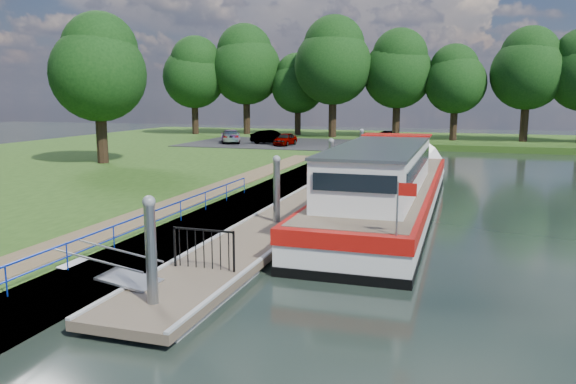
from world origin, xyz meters
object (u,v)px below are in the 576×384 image
(pontoon, at_px, (308,205))
(car_a, at_px, (285,139))
(car_b, at_px, (271,137))
(barge, at_px, (389,187))
(car_c, at_px, (231,136))

(pontoon, bearing_deg, car_a, 110.35)
(car_b, bearing_deg, barge, -134.97)
(pontoon, height_order, car_a, car_a)
(car_b, bearing_deg, pontoon, -142.70)
(car_a, relative_size, car_b, 0.86)
(barge, relative_size, car_b, 5.67)
(barge, distance_m, car_a, 25.04)
(pontoon, relative_size, car_b, 8.04)
(car_b, xyz_separation_m, car_c, (-4.00, 0.20, -0.00))
(pontoon, xyz_separation_m, car_c, (-14.05, 23.66, 1.27))
(car_b, relative_size, car_c, 0.88)
(pontoon, height_order, car_b, car_b)
(car_c, bearing_deg, pontoon, 96.64)
(pontoon, distance_m, car_a, 24.20)
(pontoon, bearing_deg, barge, 10.76)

